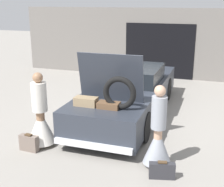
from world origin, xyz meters
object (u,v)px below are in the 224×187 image
at_px(suitcase_beside_right_person, 162,171).
at_px(person_left, 41,120).
at_px(suitcase_beside_left_person, 29,143).
at_px(car, 129,93).
at_px(person_right, 158,138).

bearing_deg(suitcase_beside_right_person, person_left, 169.54).
distance_m(person_left, suitcase_beside_left_person, 0.54).
relative_size(car, suitcase_beside_right_person, 11.27).
bearing_deg(car, person_right, -63.64).
bearing_deg(suitcase_beside_left_person, car, 63.52).
relative_size(person_right, suitcase_beside_right_person, 3.36).
relative_size(person_left, suitcase_beside_right_person, 3.41).
bearing_deg(suitcase_beside_left_person, person_left, 70.71).
distance_m(car, suitcase_beside_right_person, 3.39).
xyz_separation_m(person_left, person_right, (2.60, -0.11, -0.00)).
bearing_deg(person_left, car, 165.09).
xyz_separation_m(suitcase_beside_left_person, suitcase_beside_right_person, (2.88, -0.18, -0.02)).
height_order(car, suitcase_beside_left_person, car).
bearing_deg(car, person_left, -117.37).
distance_m(car, person_right, 2.92).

